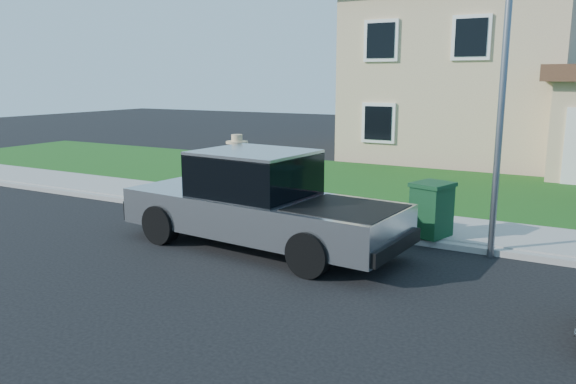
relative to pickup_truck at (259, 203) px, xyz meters
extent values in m
plane|color=black|center=(0.53, -1.22, -0.88)|extent=(80.00, 80.00, 0.00)
cube|color=gray|center=(1.53, 1.68, -0.82)|extent=(40.00, 0.20, 0.12)
cube|color=gray|center=(1.53, 2.78, -0.80)|extent=(40.00, 2.00, 0.15)
cube|color=#184313|center=(1.53, 7.28, -0.83)|extent=(40.00, 7.00, 0.10)
cube|color=tan|center=(0.53, 15.78, 2.32)|extent=(8.00, 9.00, 6.40)
cube|color=white|center=(-1.67, 11.23, 3.72)|extent=(1.30, 0.10, 1.50)
cube|color=white|center=(1.53, 11.23, 3.72)|extent=(1.30, 0.10, 1.50)
cube|color=black|center=(-1.67, 11.23, 0.72)|extent=(1.30, 0.10, 1.50)
cylinder|color=black|center=(-1.85, -0.74, -0.49)|extent=(0.80, 0.36, 0.78)
cylinder|color=black|center=(-1.69, 1.05, -0.49)|extent=(0.80, 0.36, 0.78)
cylinder|color=black|center=(1.60, -1.05, -0.49)|extent=(0.80, 0.36, 0.78)
cylinder|color=black|center=(1.76, 0.74, -0.49)|extent=(0.80, 0.36, 0.78)
cube|color=#A6A8AD|center=(0.03, 0.00, -0.20)|extent=(5.72, 2.44, 0.70)
cube|color=black|center=(-0.12, 0.01, 0.54)|extent=(2.20, 1.99, 0.83)
cube|color=#A6A8AD|center=(-0.12, 0.01, 0.97)|extent=(2.20, 1.99, 0.08)
cube|color=black|center=(1.87, -0.17, 0.13)|extent=(1.90, 1.81, 0.06)
cube|color=black|center=(-2.77, 0.25, -0.34)|extent=(0.28, 1.86, 0.39)
cube|color=black|center=(2.83, -0.25, -0.39)|extent=(0.28, 1.86, 0.24)
cube|color=black|center=(-0.80, 1.13, 0.44)|extent=(0.14, 0.22, 0.18)
imported|color=tan|center=(-1.41, 1.36, 0.04)|extent=(0.79, 0.67, 1.83)
cylinder|color=tan|center=(-1.41, 1.36, 0.98)|extent=(0.49, 0.49, 0.05)
cylinder|color=tan|center=(-1.41, 1.36, 1.05)|extent=(0.24, 0.24, 0.17)
cube|color=#0F371C|center=(2.84, 1.88, -0.23)|extent=(0.78, 0.85, 1.00)
cube|color=#0F371C|center=(2.84, 1.88, 0.31)|extent=(0.86, 0.92, 0.08)
cylinder|color=slate|center=(4.06, 1.51, 1.62)|extent=(0.12, 0.12, 4.99)
camera|label=1|loc=(5.57, -8.96, 2.34)|focal=35.00mm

